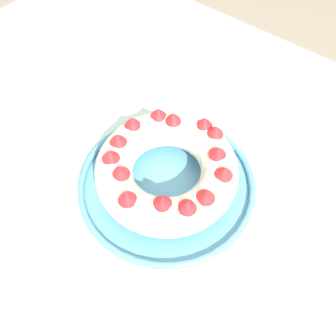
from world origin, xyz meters
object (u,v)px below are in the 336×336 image
fork (91,101)px  bundt_cake (168,167)px  serving_dish (168,181)px  serving_knife (70,103)px  cake_knife (86,116)px

fork → bundt_cake: bearing=-16.5°
serving_dish → serving_knife: size_ratio=1.33×
fork → serving_knife: (-0.03, -0.03, -0.00)m
bundt_cake → serving_dish: bearing=-85.9°
serving_dish → bundt_cake: bundt_cake is taller
bundt_cake → cake_knife: bundt_cake is taller
fork → serving_knife: bearing=-138.0°
cake_knife → bundt_cake: bearing=-4.2°
fork → serving_dish: bearing=-16.5°
serving_dish → serving_knife: (-0.31, 0.02, -0.01)m
serving_dish → fork: serving_dish is taller
bundt_cake → fork: bundt_cake is taller
bundt_cake → cake_knife: (-0.25, 0.02, -0.06)m
bundt_cake → fork: size_ratio=1.15×
bundt_cake → fork: 0.29m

